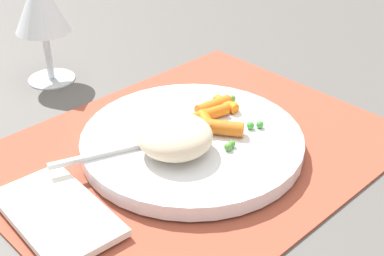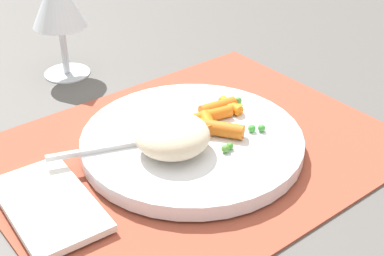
{
  "view_description": "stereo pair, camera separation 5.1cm",
  "coord_description": "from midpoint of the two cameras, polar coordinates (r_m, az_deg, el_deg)",
  "views": [
    {
      "loc": [
        -0.37,
        -0.38,
        0.37
      ],
      "look_at": [
        0.0,
        0.0,
        0.03
      ],
      "focal_mm": 50.92,
      "sensor_mm": 36.0,
      "label": 1
    },
    {
      "loc": [
        -0.33,
        -0.42,
        0.37
      ],
      "look_at": [
        0.0,
        0.0,
        0.03
      ],
      "focal_mm": 50.92,
      "sensor_mm": 36.0,
      "label": 2
    }
  ],
  "objects": [
    {
      "name": "placemat",
      "position": [
        0.64,
        2.29,
        -2.36
      ],
      "size": [
        0.46,
        0.36,
        0.01
      ],
      "primitive_type": "cube",
      "color": "#9E4733",
      "rests_on": "ground_plane"
    },
    {
      "name": "carrot_portion",
      "position": [
        0.66,
        4.86,
        1.21
      ],
      "size": [
        0.08,
        0.08,
        0.02
      ],
      "color": "orange",
      "rests_on": "plate"
    },
    {
      "name": "rice_mound",
      "position": [
        0.6,
        0.39,
        -0.83
      ],
      "size": [
        0.08,
        0.08,
        0.04
      ],
      "primitive_type": "ellipsoid",
      "color": "beige",
      "rests_on": "plate"
    },
    {
      "name": "napkin",
      "position": [
        0.57,
        -12.27,
        -7.9
      ],
      "size": [
        0.09,
        0.15,
        0.01
      ],
      "primitive_type": "cube",
      "rotation": [
        0.0,
        0.0,
        -0.06
      ],
      "color": "white",
      "rests_on": "placemat"
    },
    {
      "name": "plate",
      "position": [
        0.64,
        2.31,
        -1.49
      ],
      "size": [
        0.26,
        0.26,
        0.02
      ],
      "primitive_type": "cylinder",
      "color": "white",
      "rests_on": "placemat"
    },
    {
      "name": "fork",
      "position": [
        0.62,
        -1.26,
        -1.23
      ],
      "size": [
        0.2,
        0.08,
        0.01
      ],
      "color": "silver",
      "rests_on": "plate"
    },
    {
      "name": "pea_scatter",
      "position": [
        0.65,
        5.29,
        0.31
      ],
      "size": [
        0.09,
        0.09,
        0.01
      ],
      "color": "#4A9039",
      "rests_on": "plate"
    },
    {
      "name": "wine_glass",
      "position": [
        0.8,
        -12.08,
        12.8
      ],
      "size": [
        0.08,
        0.08,
        0.16
      ],
      "color": "silver",
      "rests_on": "ground_plane"
    },
    {
      "name": "ground_plane",
      "position": [
        0.65,
        2.28,
        -2.58
      ],
      "size": [
        2.4,
        2.4,
        0.0
      ],
      "primitive_type": "plane",
      "color": "#565451"
    }
  ]
}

